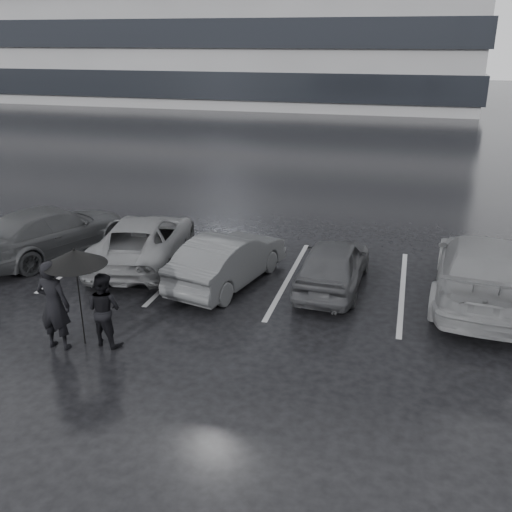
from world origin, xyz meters
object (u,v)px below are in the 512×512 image
at_px(car_main, 333,264).
at_px(car_west_c, 52,231).
at_px(car_east, 483,269).
at_px(pedestrian_left, 54,305).
at_px(pedestrian_right, 104,309).
at_px(car_west_a, 228,259).
at_px(car_west_b, 144,240).

height_order(car_main, car_west_c, car_west_c).
distance_m(car_east, pedestrian_left, 9.30).
bearing_deg(car_west_c, pedestrian_right, 153.27).
height_order(car_west_a, car_west_b, car_west_b).
relative_size(car_west_b, car_east, 0.88).
relative_size(car_west_b, pedestrian_right, 3.05).
relative_size(car_east, pedestrian_right, 3.45).
bearing_deg(pedestrian_left, car_east, -150.35).
bearing_deg(car_west_a, pedestrian_left, 72.79).
relative_size(car_west_c, pedestrian_left, 2.56).
bearing_deg(car_west_a, pedestrian_right, 80.96).
distance_m(car_main, car_east, 3.40).
relative_size(pedestrian_left, pedestrian_right, 1.21).
relative_size(car_main, car_west_a, 0.94).
bearing_deg(car_east, pedestrian_right, 34.81).
distance_m(car_west_c, pedestrian_left, 5.44).
bearing_deg(car_west_b, pedestrian_left, 83.88).
height_order(car_main, car_west_a, car_west_a).
bearing_deg(car_west_b, pedestrian_right, 95.30).
distance_m(car_west_b, pedestrian_left, 4.60).
height_order(car_west_a, car_west_c, car_west_c).
relative_size(car_west_b, car_west_c, 0.98).
xyz_separation_m(car_main, car_west_c, (-7.83, 0.23, 0.07)).
xyz_separation_m(car_west_a, car_west_c, (-5.32, 0.64, 0.05)).
relative_size(car_west_a, car_west_c, 0.82).
xyz_separation_m(car_west_b, car_west_c, (-2.73, -0.10, 0.04)).
relative_size(car_west_a, pedestrian_left, 2.09).
distance_m(car_west_a, pedestrian_right, 3.74).
distance_m(car_west_a, car_east, 5.94).
distance_m(car_west_a, car_west_b, 2.70).
height_order(car_west_a, pedestrian_right, pedestrian_right).
height_order(car_west_a, car_east, car_east).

